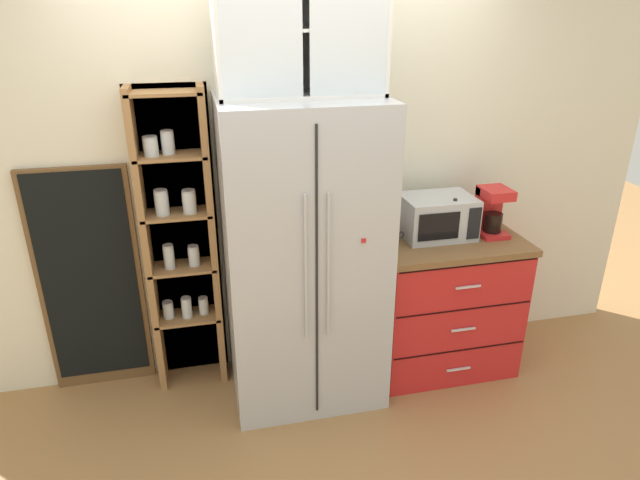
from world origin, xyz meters
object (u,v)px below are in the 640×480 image
chalkboard_menu (91,282)px  refrigerator (303,256)px  bottle_cobalt (446,219)px  microwave (437,217)px  coffee_maker (491,211)px  mug_charcoal (393,236)px  bottle_clear (453,223)px

chalkboard_menu → refrigerator: bearing=-14.7°
bottle_cobalt → microwave: bearing=-179.0°
coffee_maker → mug_charcoal: (-0.65, -0.02, -0.11)m
coffee_maker → bottle_cobalt: bearing=171.3°
microwave → chalkboard_menu: size_ratio=0.31×
microwave → coffee_maker: coffee_maker is taller
bottle_cobalt → bottle_clear: size_ratio=0.89×
refrigerator → microwave: (0.87, 0.10, 0.14)m
microwave → bottle_clear: 0.12m
coffee_maker → mug_charcoal: 0.66m
coffee_maker → bottle_cobalt: coffee_maker is taller
coffee_maker → chalkboard_menu: 2.51m
microwave → bottle_cobalt: microwave is taller
coffee_maker → mug_charcoal: bearing=-178.5°
microwave → bottle_cobalt: size_ratio=1.80×
microwave → chalkboard_menu: (-2.13, 0.23, -0.33)m
microwave → mug_charcoal: microwave is taller
bottle_clear → chalkboard_menu: chalkboard_menu is taller
refrigerator → coffee_maker: refrigerator is taller
mug_charcoal → bottle_clear: (0.37, -0.04, 0.07)m
refrigerator → chalkboard_menu: bearing=165.3°
mug_charcoal → bottle_cobalt: (0.37, 0.06, 0.06)m
microwave → bottle_cobalt: bearing=1.0°
coffee_maker → bottle_clear: (-0.28, -0.06, -0.04)m
bottle_cobalt → mug_charcoal: bearing=-170.7°
microwave → mug_charcoal: bearing=-169.0°
microwave → bottle_cobalt: 0.07m
bottle_cobalt → bottle_clear: bearing=-90.0°
mug_charcoal → refrigerator: bearing=-176.4°
refrigerator → bottle_cobalt: bearing=5.9°
refrigerator → microwave: refrigerator is taller
bottle_cobalt → chalkboard_menu: size_ratio=0.17×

